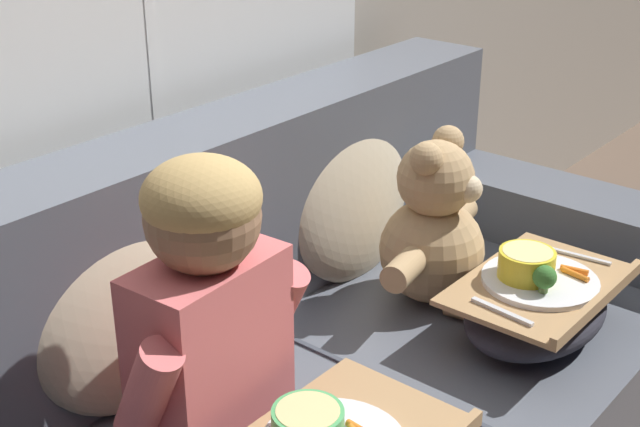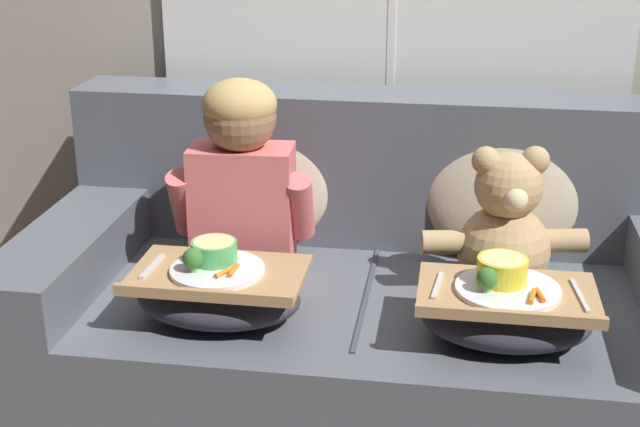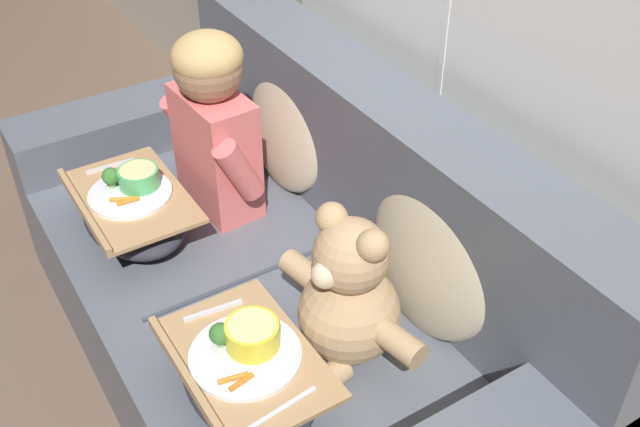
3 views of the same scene
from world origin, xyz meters
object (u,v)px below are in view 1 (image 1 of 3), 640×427
(throw_pillow_behind_child, at_px, (118,303))
(throw_pillow_behind_teddy, at_px, (347,191))
(child_figure, at_px, (208,298))
(teddy_bear, at_px, (435,231))
(lap_tray_teddy, at_px, (537,305))
(couch, at_px, (322,396))

(throw_pillow_behind_child, xyz_separation_m, throw_pillow_behind_teddy, (0.70, 0.00, 0.00))
(child_figure, bearing_deg, throw_pillow_behind_teddy, 19.59)
(throw_pillow_behind_teddy, height_order, teddy_bear, throw_pillow_behind_teddy)
(throw_pillow_behind_child, distance_m, teddy_bear, 0.75)
(throw_pillow_behind_child, xyz_separation_m, child_figure, (0.00, -0.25, 0.10))
(child_figure, bearing_deg, lap_tray_teddy, -21.14)
(throw_pillow_behind_child, relative_size, lap_tray_teddy, 1.06)
(throw_pillow_behind_teddy, xyz_separation_m, teddy_bear, (0.00, -0.25, -0.03))
(throw_pillow_behind_child, relative_size, throw_pillow_behind_teddy, 0.95)
(throw_pillow_behind_child, distance_m, child_figure, 0.27)
(couch, distance_m, child_figure, 0.54)
(couch, bearing_deg, throw_pillow_behind_teddy, 30.92)
(couch, height_order, teddy_bear, couch)
(throw_pillow_behind_child, height_order, throw_pillow_behind_teddy, throw_pillow_behind_teddy)
(couch, xyz_separation_m, throw_pillow_behind_teddy, (0.35, 0.21, 0.31))
(couch, xyz_separation_m, child_figure, (-0.35, -0.04, 0.41))
(throw_pillow_behind_teddy, relative_size, teddy_bear, 1.06)
(throw_pillow_behind_teddy, relative_size, child_figure, 0.84)
(couch, relative_size, teddy_bear, 4.21)
(child_figure, distance_m, teddy_bear, 0.72)
(throw_pillow_behind_teddy, distance_m, lap_tray_teddy, 0.54)
(child_figure, bearing_deg, couch, 6.42)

